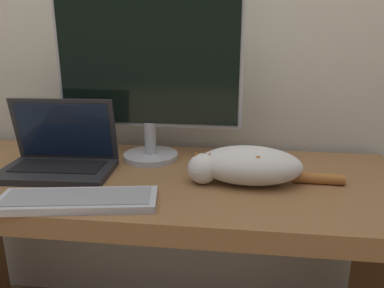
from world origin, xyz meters
TOP-DOWN VIEW (x-y plane):
  - desk at (0.00, 0.31)m, footprint 1.60×0.61m
  - monitor at (-0.02, 0.46)m, footprint 0.62×0.19m
  - laptop at (-0.29, 0.30)m, footprint 0.35×0.23m
  - external_keyboard at (-0.13, 0.08)m, footprint 0.42×0.20m
  - cat at (0.30, 0.28)m, footprint 0.46×0.17m
  - small_toy at (0.36, 0.46)m, footprint 0.04×0.04m

SIDE VIEW (x-z plane):
  - desk at x=0.00m, z-range 0.22..0.96m
  - external_keyboard at x=-0.13m, z-range 0.74..0.76m
  - small_toy at x=0.36m, z-range 0.74..0.78m
  - laptop at x=-0.29m, z-range 0.67..0.90m
  - cat at x=0.30m, z-range 0.74..0.85m
  - monitor at x=-0.02m, z-range 0.76..1.30m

